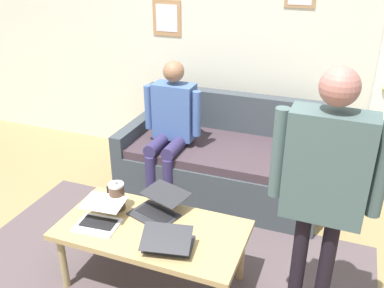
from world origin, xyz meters
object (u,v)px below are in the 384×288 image
Objects in this scene: person_standing at (325,180)px; laptop_center at (168,242)px; couch at (223,161)px; french_press at (117,196)px; coffee_table at (152,233)px; person_seated at (171,123)px; laptop_left at (158,207)px; laptop_right at (100,217)px.

laptop_center is at bearing 7.97° from person_standing.
french_press is (0.40, 1.29, 0.28)m from couch.
french_press is 1.46m from person_standing.
coffee_table is 0.25m from laptop_center.
laptop_center is 1.45m from person_seated.
laptop_center is at bearing 94.13° from couch.
french_press is (0.29, 0.06, 0.06)m from laptop_left.
laptop_left is at bearing 85.11° from couch.
laptop_right is at bearing 37.26° from laptop_left.
french_press is at bearing 11.16° from laptop_left.
french_press reaches higher than laptop_right.
couch is 1.38m from french_press.
laptop_left is 0.34× the size of person_seated.
couch is 1.11× the size of person_standing.
coffee_table is at bearing -168.48° from laptop_right.
person_standing is at bearing 124.17° from couch.
couch is 1.26m from laptop_left.
french_press reaches higher than laptop_left.
person_seated is at bearing -89.51° from laptop_right.
coffee_table is at bearing -38.41° from laptop_center.
person_seated is at bearing -40.50° from person_standing.
coffee_table is at bearing 160.41° from french_press.
laptop_center reaches higher than laptop_left.
person_standing is (-0.86, -0.12, 0.56)m from laptop_center.
laptop_right is (0.43, 1.48, 0.22)m from couch.
person_standing reaches higher than laptop_left.
french_press is at bearing 92.19° from person_seated.
person_seated is (0.04, -1.06, 0.15)m from french_press.
person_standing is (-1.08, 0.20, 0.55)m from laptop_left.
coffee_table is 3.60× the size of laptop_right.
laptop_left is at bearing 108.36° from person_seated.
couch is 1.41m from coffee_table.
laptop_right is 1.51m from person_standing.
person_seated is at bearing -72.77° from coffee_table.
coffee_table is 1.23m from person_standing.
french_press is 1.07m from person_seated.
person_seated reaches higher than couch.
person_seated reaches higher than french_press.
laptop_left is (0.11, 1.23, 0.22)m from couch.
laptop_left is 0.30m from french_press.
person_seated is at bearing -67.43° from laptop_center.
couch is 4.32× the size of laptop_left.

